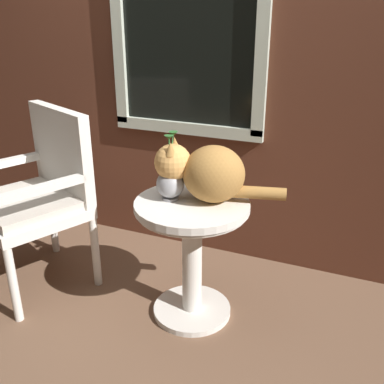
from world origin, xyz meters
TOP-DOWN VIEW (x-y plane):
  - ground_plane at (0.00, 0.00)m, footprint 6.00×6.00m
  - back_wall at (-0.00, 0.77)m, footprint 4.00×0.07m
  - wicker_side_table at (0.19, 0.09)m, footprint 0.54×0.54m
  - wicker_chair at (-0.70, 0.07)m, footprint 0.71×0.69m
  - cat at (0.25, 0.13)m, footprint 0.60×0.33m
  - pewter_vase_with_ivy at (0.09, 0.08)m, footprint 0.13×0.14m

SIDE VIEW (x-z plane):
  - ground_plane at x=0.00m, z-range 0.00..0.00m
  - wicker_side_table at x=0.19m, z-range 0.13..0.75m
  - wicker_chair at x=-0.70m, z-range 0.06..1.03m
  - pewter_vase_with_ivy at x=0.09m, z-range 0.56..0.88m
  - cat at x=0.25m, z-range 0.62..0.91m
  - back_wall at x=0.00m, z-range 0.00..2.60m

